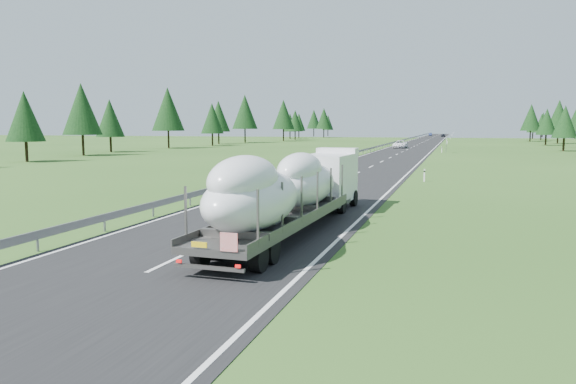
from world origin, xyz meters
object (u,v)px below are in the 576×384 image
(distant_car_dark, at_px, (443,135))
(distant_car_blue, at_px, (430,134))
(highway_sign, at_px, (446,142))
(boat_truck, at_px, (293,187))
(distant_van, at_px, (400,144))

(distant_car_dark, height_order, distant_car_blue, distant_car_blue)
(highway_sign, xyz_separation_m, boat_truck, (-4.78, -73.87, 0.12))
(distant_van, distance_m, distant_car_dark, 117.94)
(boat_truck, distance_m, distant_car_dark, 209.35)
(boat_truck, height_order, distant_car_blue, boat_truck)
(distant_car_dark, bearing_deg, highway_sign, -92.63)
(boat_truck, xyz_separation_m, distant_car_blue, (-5.04, 231.26, -1.28))
(highway_sign, height_order, distant_car_blue, highway_sign)
(distant_van, bearing_deg, distant_car_dark, 89.08)
(boat_truck, bearing_deg, highway_sign, 86.30)
(boat_truck, xyz_separation_m, distant_car_dark, (0.96, 209.34, -1.29))
(boat_truck, distance_m, distant_van, 91.64)
(highway_sign, distance_m, distant_van, 19.95)
(boat_truck, distance_m, distant_car_blue, 231.32)
(distant_car_dark, bearing_deg, distant_car_blue, 101.07)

